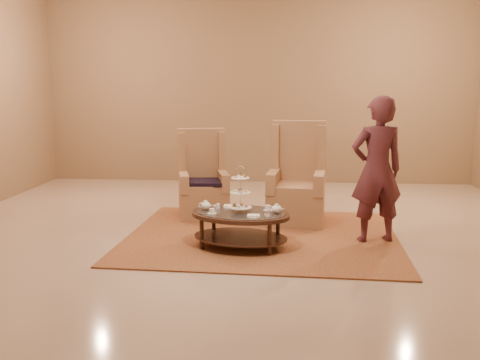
# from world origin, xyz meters

# --- Properties ---
(ground) EXTENTS (8.00, 8.00, 0.00)m
(ground) POSITION_xyz_m (0.00, 0.00, 0.00)
(ground) COLOR tan
(ground) RESTS_ON ground
(ceiling) EXTENTS (8.00, 8.00, 0.02)m
(ceiling) POSITION_xyz_m (0.00, 0.00, 0.00)
(ceiling) COLOR silver
(ceiling) RESTS_ON ground
(wall_back) EXTENTS (8.00, 0.04, 3.50)m
(wall_back) POSITION_xyz_m (0.00, 4.00, 1.75)
(wall_back) COLOR #856848
(wall_back) RESTS_ON ground
(rug) EXTENTS (3.38, 2.86, 0.02)m
(rug) POSITION_xyz_m (0.25, 0.19, 0.01)
(rug) COLOR #A06838
(rug) RESTS_ON ground
(tea_table) EXTENTS (1.27, 1.00, 0.95)m
(tea_table) POSITION_xyz_m (0.02, -0.28, 0.35)
(tea_table) COLOR black
(tea_table) RESTS_ON ground
(armchair_left) EXTENTS (0.80, 0.82, 1.23)m
(armchair_left) POSITION_xyz_m (-0.63, 1.21, 0.42)
(armchair_left) COLOR #AA7850
(armchair_left) RESTS_ON ground
(armchair_right) EXTENTS (0.81, 0.83, 1.36)m
(armchair_right) POSITION_xyz_m (0.69, 0.99, 0.46)
(armchair_right) COLOR #AA7850
(armchair_right) RESTS_ON ground
(person) EXTENTS (0.71, 0.55, 1.72)m
(person) POSITION_xyz_m (1.58, 0.10, 0.86)
(person) COLOR #4E2129
(person) RESTS_ON ground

